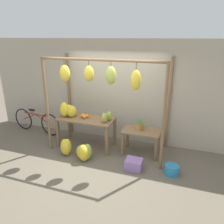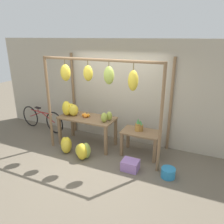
{
  "view_description": "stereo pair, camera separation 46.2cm",
  "coord_description": "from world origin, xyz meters",
  "px_view_note": "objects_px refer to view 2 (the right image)",
  "views": [
    {
      "loc": [
        1.82,
        -4.18,
        2.85
      ],
      "look_at": [
        0.13,
        0.67,
        1.06
      ],
      "focal_mm": 35.0,
      "sensor_mm": 36.0,
      "label": 1
    },
    {
      "loc": [
        2.25,
        -4.01,
        2.85
      ],
      "look_at": [
        0.13,
        0.67,
        1.06
      ],
      "focal_mm": 35.0,
      "sensor_mm": 36.0,
      "label": 2
    }
  ],
  "objects_px": {
    "orange_pile": "(86,115)",
    "pineapple_cluster": "(139,126)",
    "banana_pile_on_table": "(70,109)",
    "banana_pile_ground_right": "(83,151)",
    "banana_pile_ground_left": "(66,145)",
    "blue_bucket": "(168,173)",
    "papaya_pile": "(106,117)",
    "parked_bicycle": "(42,119)",
    "fruit_crate_white": "(130,165)"
  },
  "relations": [
    {
      "from": "banana_pile_on_table",
      "to": "orange_pile",
      "type": "xyz_separation_m",
      "value": [
        0.46,
        0.06,
        -0.13
      ]
    },
    {
      "from": "pineapple_cluster",
      "to": "blue_bucket",
      "type": "bearing_deg",
      "value": -37.45
    },
    {
      "from": "blue_bucket",
      "to": "papaya_pile",
      "type": "bearing_deg",
      "value": 162.93
    },
    {
      "from": "blue_bucket",
      "to": "papaya_pile",
      "type": "relative_size",
      "value": 0.83
    },
    {
      "from": "parked_bicycle",
      "to": "banana_pile_on_table",
      "type": "bearing_deg",
      "value": -14.37
    },
    {
      "from": "pineapple_cluster",
      "to": "blue_bucket",
      "type": "xyz_separation_m",
      "value": [
        0.9,
        -0.69,
        -0.65
      ]
    },
    {
      "from": "fruit_crate_white",
      "to": "banana_pile_ground_right",
      "type": "bearing_deg",
      "value": 179.69
    },
    {
      "from": "papaya_pile",
      "to": "banana_pile_ground_right",
      "type": "bearing_deg",
      "value": -120.7
    },
    {
      "from": "blue_bucket",
      "to": "parked_bicycle",
      "type": "distance_m",
      "value": 4.26
    },
    {
      "from": "orange_pile",
      "to": "banana_pile_ground_right",
      "type": "bearing_deg",
      "value": -66.33
    },
    {
      "from": "fruit_crate_white",
      "to": "papaya_pile",
      "type": "xyz_separation_m",
      "value": [
        -0.88,
        0.59,
        0.82
      ]
    },
    {
      "from": "banana_pile_ground_left",
      "to": "banana_pile_ground_right",
      "type": "relative_size",
      "value": 0.9
    },
    {
      "from": "banana_pile_ground_right",
      "to": "blue_bucket",
      "type": "distance_m",
      "value": 2.06
    },
    {
      "from": "banana_pile_ground_left",
      "to": "parked_bicycle",
      "type": "distance_m",
      "value": 1.81
    },
    {
      "from": "banana_pile_ground_left",
      "to": "fruit_crate_white",
      "type": "relative_size",
      "value": 1.16
    },
    {
      "from": "blue_bucket",
      "to": "parked_bicycle",
      "type": "height_order",
      "value": "parked_bicycle"
    },
    {
      "from": "papaya_pile",
      "to": "orange_pile",
      "type": "bearing_deg",
      "value": 172.82
    },
    {
      "from": "banana_pile_on_table",
      "to": "papaya_pile",
      "type": "relative_size",
      "value": 1.48
    },
    {
      "from": "banana_pile_ground_left",
      "to": "parked_bicycle",
      "type": "height_order",
      "value": "parked_bicycle"
    },
    {
      "from": "banana_pile_ground_right",
      "to": "fruit_crate_white",
      "type": "relative_size",
      "value": 1.29
    },
    {
      "from": "banana_pile_ground_left",
      "to": "papaya_pile",
      "type": "xyz_separation_m",
      "value": [
        0.9,
        0.54,
        0.73
      ]
    },
    {
      "from": "pineapple_cluster",
      "to": "fruit_crate_white",
      "type": "bearing_deg",
      "value": -84.79
    },
    {
      "from": "banana_pile_ground_left",
      "to": "orange_pile",
      "type": "bearing_deg",
      "value": 67.55
    },
    {
      "from": "banana_pile_ground_left",
      "to": "papaya_pile",
      "type": "distance_m",
      "value": 1.28
    },
    {
      "from": "banana_pile_ground_right",
      "to": "parked_bicycle",
      "type": "distance_m",
      "value": 2.32
    },
    {
      "from": "orange_pile",
      "to": "pineapple_cluster",
      "type": "bearing_deg",
      "value": 3.24
    },
    {
      "from": "pineapple_cluster",
      "to": "orange_pile",
      "type": "bearing_deg",
      "value": -176.76
    },
    {
      "from": "banana_pile_ground_left",
      "to": "fruit_crate_white",
      "type": "bearing_deg",
      "value": -1.56
    },
    {
      "from": "fruit_crate_white",
      "to": "banana_pile_on_table",
      "type": "bearing_deg",
      "value": 162.74
    },
    {
      "from": "banana_pile_on_table",
      "to": "banana_pile_ground_right",
      "type": "relative_size",
      "value": 1.13
    },
    {
      "from": "banana_pile_ground_left",
      "to": "fruit_crate_white",
      "type": "height_order",
      "value": "banana_pile_ground_left"
    },
    {
      "from": "pineapple_cluster",
      "to": "parked_bicycle",
      "type": "relative_size",
      "value": 0.18
    },
    {
      "from": "pineapple_cluster",
      "to": "banana_pile_ground_left",
      "type": "distance_m",
      "value": 1.93
    },
    {
      "from": "banana_pile_on_table",
      "to": "orange_pile",
      "type": "distance_m",
      "value": 0.48
    },
    {
      "from": "pineapple_cluster",
      "to": "fruit_crate_white",
      "type": "xyz_separation_m",
      "value": [
        0.07,
        -0.75,
        -0.64
      ]
    },
    {
      "from": "papaya_pile",
      "to": "blue_bucket",
      "type": "bearing_deg",
      "value": -17.07
    },
    {
      "from": "papaya_pile",
      "to": "banana_pile_on_table",
      "type": "bearing_deg",
      "value": 178.77
    },
    {
      "from": "pineapple_cluster",
      "to": "parked_bicycle",
      "type": "height_order",
      "value": "pineapple_cluster"
    },
    {
      "from": "banana_pile_on_table",
      "to": "banana_pile_ground_left",
      "type": "bearing_deg",
      "value": -70.17
    },
    {
      "from": "banana_pile_ground_left",
      "to": "fruit_crate_white",
      "type": "xyz_separation_m",
      "value": [
        1.77,
        -0.05,
        -0.09
      ]
    },
    {
      "from": "orange_pile",
      "to": "pineapple_cluster",
      "type": "xyz_separation_m",
      "value": [
        1.45,
        0.08,
        -0.1
      ]
    },
    {
      "from": "parked_bicycle",
      "to": "papaya_pile",
      "type": "relative_size",
      "value": 4.86
    },
    {
      "from": "banana_pile_on_table",
      "to": "banana_pile_ground_left",
      "type": "height_order",
      "value": "banana_pile_on_table"
    },
    {
      "from": "banana_pile_ground_left",
      "to": "blue_bucket",
      "type": "distance_m",
      "value": 2.6
    },
    {
      "from": "banana_pile_ground_right",
      "to": "fruit_crate_white",
      "type": "height_order",
      "value": "banana_pile_ground_right"
    },
    {
      "from": "blue_bucket",
      "to": "banana_pile_on_table",
      "type": "bearing_deg",
      "value": 168.96
    },
    {
      "from": "banana_pile_on_table",
      "to": "banana_pile_ground_right",
      "type": "xyz_separation_m",
      "value": [
        0.75,
        -0.61,
        -0.79
      ]
    },
    {
      "from": "banana_pile_ground_right",
      "to": "fruit_crate_white",
      "type": "bearing_deg",
      "value": -0.31
    },
    {
      "from": "orange_pile",
      "to": "parked_bicycle",
      "type": "height_order",
      "value": "orange_pile"
    },
    {
      "from": "parked_bicycle",
      "to": "papaya_pile",
      "type": "height_order",
      "value": "papaya_pile"
    }
  ]
}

